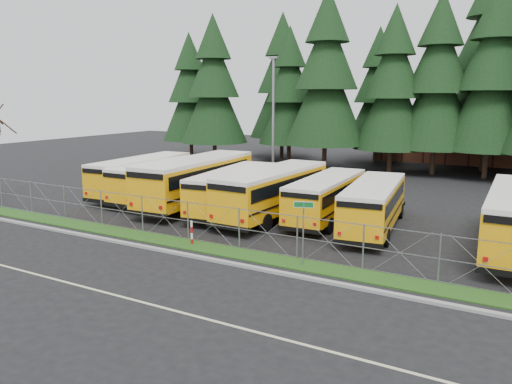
% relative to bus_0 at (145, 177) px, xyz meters
% --- Properties ---
extents(ground, '(120.00, 120.00, 0.00)m').
position_rel_bus_0_xyz_m(ground, '(13.64, -6.69, -1.39)').
color(ground, black).
rests_on(ground, ground).
extents(curb, '(50.00, 0.25, 0.12)m').
position_rel_bus_0_xyz_m(curb, '(13.64, -9.79, -1.33)').
color(curb, gray).
rests_on(curb, ground).
extents(grass_verge, '(50.00, 1.40, 0.06)m').
position_rel_bus_0_xyz_m(grass_verge, '(13.64, -8.39, -1.36)').
color(grass_verge, '#174413').
rests_on(grass_verge, ground).
extents(road_lane_line, '(50.00, 0.12, 0.01)m').
position_rel_bus_0_xyz_m(road_lane_line, '(13.64, -14.69, -1.39)').
color(road_lane_line, beige).
rests_on(road_lane_line, ground).
extents(chainlink_fence, '(44.00, 0.10, 2.00)m').
position_rel_bus_0_xyz_m(chainlink_fence, '(13.64, -7.69, -0.39)').
color(chainlink_fence, gray).
rests_on(chainlink_fence, ground).
extents(brick_building, '(22.00, 10.00, 6.00)m').
position_rel_bus_0_xyz_m(brick_building, '(19.64, 33.31, 1.61)').
color(brick_building, brown).
rests_on(brick_building, ground).
extents(bus_0, '(3.17, 10.78, 2.79)m').
position_rel_bus_0_xyz_m(bus_0, '(0.00, 0.00, 0.00)').
color(bus_0, '#E9A507').
rests_on(bus_0, ground).
extents(bus_1, '(2.44, 10.23, 2.68)m').
position_rel_bus_0_xyz_m(bus_1, '(2.28, -0.43, -0.05)').
color(bus_1, '#E9A507').
rests_on(bus_1, ground).
extents(bus_2, '(3.44, 12.28, 3.19)m').
position_rel_bus_0_xyz_m(bus_2, '(5.44, -0.77, 0.20)').
color(bus_2, '#E9A507').
rests_on(bus_2, ground).
extents(bus_3, '(3.62, 10.45, 2.68)m').
position_rel_bus_0_xyz_m(bus_3, '(8.45, -1.21, -0.05)').
color(bus_3, '#E9A507').
rests_on(bus_3, ground).
extents(bus_4, '(3.05, 11.31, 2.94)m').
position_rel_bus_0_xyz_m(bus_4, '(11.26, -1.19, 0.08)').
color(bus_4, '#E9A507').
rests_on(bus_4, ground).
extents(bus_5, '(2.72, 9.89, 2.57)m').
position_rel_bus_0_xyz_m(bus_5, '(14.23, -0.31, -0.11)').
color(bus_5, '#E9A507').
rests_on(bus_5, ground).
extents(bus_6, '(3.60, 10.21, 2.62)m').
position_rel_bus_0_xyz_m(bus_6, '(17.20, -1.17, -0.08)').
color(bus_6, '#E9A507').
rests_on(bus_6, ground).
extents(street_sign, '(0.80, 0.53, 2.81)m').
position_rel_bus_0_xyz_m(street_sign, '(16.23, -8.40, 0.64)').
color(street_sign, gray).
rests_on(street_sign, ground).
extents(striped_bollard, '(0.11, 0.11, 1.20)m').
position_rel_bus_0_xyz_m(striped_bollard, '(10.26, -8.24, -0.79)').
color(striped_bollard, '#B20C0C').
rests_on(striped_bollard, ground).
extents(light_standard, '(0.70, 0.35, 10.14)m').
position_rel_bus_0_xyz_m(light_standard, '(6.17, 8.18, 4.11)').
color(light_standard, gray).
rests_on(light_standard, ground).
extents(conifer_0, '(6.42, 6.42, 14.20)m').
position_rel_bus_0_xyz_m(conifer_0, '(-10.59, 19.78, 5.71)').
color(conifer_0, black).
rests_on(conifer_0, ground).
extents(conifer_1, '(6.99, 6.99, 15.45)m').
position_rel_bus_0_xyz_m(conifer_1, '(-5.48, 17.08, 6.33)').
color(conifer_1, black).
rests_on(conifer_1, ground).
extents(conifer_2, '(6.48, 6.48, 14.33)m').
position_rel_bus_0_xyz_m(conifer_2, '(1.21, 21.43, 5.77)').
color(conifer_2, black).
rests_on(conifer_2, ground).
extents(conifer_3, '(7.74, 7.74, 17.11)m').
position_rel_bus_0_xyz_m(conifer_3, '(6.57, 18.27, 7.16)').
color(conifer_3, black).
rests_on(conifer_3, ground).
extents(conifer_4, '(6.92, 6.92, 15.30)m').
position_rel_bus_0_xyz_m(conifer_4, '(12.55, 19.71, 6.25)').
color(conifer_4, black).
rests_on(conifer_4, ground).
extents(conifer_5, '(7.37, 7.37, 16.31)m').
position_rel_bus_0_xyz_m(conifer_5, '(16.27, 20.70, 6.76)').
color(conifer_5, black).
rests_on(conifer_5, ground).
extents(conifer_6, '(7.59, 7.59, 16.77)m').
position_rel_bus_0_xyz_m(conifer_6, '(20.71, 20.61, 6.99)').
color(conifer_6, black).
rests_on(conifer_6, ground).
extents(conifer_10, '(7.44, 7.44, 16.45)m').
position_rel_bus_0_xyz_m(conifer_10, '(-1.62, 25.39, 6.83)').
color(conifer_10, black).
rests_on(conifer_10, ground).
extents(conifer_11, '(6.45, 6.45, 14.26)m').
position_rel_bus_0_xyz_m(conifer_11, '(9.40, 25.83, 5.74)').
color(conifer_11, black).
rests_on(conifer_11, ground).
extents(conifer_12, '(9.16, 9.16, 20.25)m').
position_rel_bus_0_xyz_m(conifer_12, '(20.03, 25.46, 8.73)').
color(conifer_12, black).
rests_on(conifer_12, ground).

